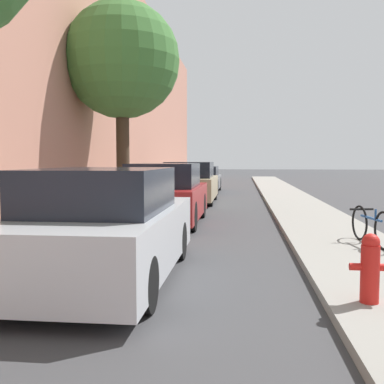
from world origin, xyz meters
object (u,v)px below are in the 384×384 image
object	(u,v)px
parked_car_grey	(202,180)
parked_car_red	(165,195)
fire_hydrant	(370,267)
street_tree_far	(122,61)
parked_car_champagne	(190,184)
bicycle	(371,226)
parked_car_silver	(105,228)

from	to	relation	value
parked_car_grey	parked_car_red	bearing A→B (deg)	-89.92
parked_car_grey	fire_hydrant	xyz separation A→B (m)	(3.30, -17.50, -0.13)
street_tree_far	parked_car_red	bearing A→B (deg)	-52.78
parked_car_red	parked_car_champagne	bearing A→B (deg)	89.97
parked_car_grey	bicycle	distance (m)	14.74
street_tree_far	fire_hydrant	size ratio (longest dim) A/B	8.43
parked_car_grey	street_tree_far	world-z (taller)	street_tree_far
fire_hydrant	bicycle	xyz separation A→B (m)	(0.93, 3.38, -0.04)
parked_car_red	parked_car_champagne	world-z (taller)	parked_car_champagne
parked_car_silver	parked_car_grey	size ratio (longest dim) A/B	0.91
parked_car_silver	parked_car_grey	world-z (taller)	parked_car_silver
parked_car_silver	street_tree_far	bearing A→B (deg)	103.14
parked_car_champagne	bicycle	bearing A→B (deg)	-64.00
parked_car_silver	bicycle	size ratio (longest dim) A/B	2.63
street_tree_far	bicycle	bearing A→B (deg)	-41.69
parked_car_champagne	street_tree_far	bearing A→B (deg)	-116.53
parked_car_champagne	fire_hydrant	xyz separation A→B (m)	(3.28, -12.03, -0.23)
parked_car_red	street_tree_far	xyz separation A→B (m)	(-1.69, 2.22, 3.86)
fire_hydrant	bicycle	size ratio (longest dim) A/B	0.46
fire_hydrant	street_tree_far	bearing A→B (deg)	119.93
parked_car_silver	bicycle	bearing A→B (deg)	29.76
parked_car_silver	street_tree_far	size ratio (longest dim) A/B	0.67
bicycle	parked_car_champagne	bearing A→B (deg)	106.85
parked_car_grey	fire_hydrant	size ratio (longest dim) A/B	6.23
parked_car_champagne	street_tree_far	xyz separation A→B (m)	(-1.69, -3.39, 3.86)
parked_car_champagne	fire_hydrant	size ratio (longest dim) A/B	5.60
parked_car_grey	parked_car_champagne	bearing A→B (deg)	-89.81
street_tree_far	parked_car_grey	bearing A→B (deg)	79.31
parked_car_champagne	bicycle	world-z (taller)	parked_car_champagne
parked_car_champagne	parked_car_grey	distance (m)	5.47
parked_car_silver	parked_car_red	size ratio (longest dim) A/B	1.05
parked_car_grey	fire_hydrant	bearing A→B (deg)	-79.31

